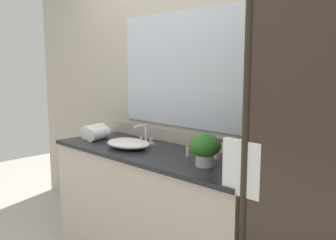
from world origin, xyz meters
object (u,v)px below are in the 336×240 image
faucet (145,138)px  rolled_towel_near_edge (93,131)px  rolled_towel_middle (98,134)px  potted_plant (205,148)px  sink_basin (128,143)px  amenity_bottle_body_wash (188,151)px  amenity_bottle_lotion (217,152)px

faucet → rolled_towel_near_edge: bearing=-165.4°
faucet → rolled_towel_middle: bearing=-158.3°
faucet → potted_plant: (0.75, -0.18, 0.07)m
sink_basin → potted_plant: size_ratio=1.88×
amenity_bottle_body_wash → sink_basin: bearing=-167.3°
rolled_towel_middle → sink_basin: bearing=-1.4°
amenity_bottle_lotion → faucet: bearing=-178.2°
amenity_bottle_body_wash → rolled_towel_near_edge: (-1.03, -0.08, 0.02)m
amenity_bottle_body_wash → amenity_bottle_lotion: 0.20m
sink_basin → rolled_towel_middle: (-0.41, 0.01, 0.02)m
sink_basin → rolled_towel_near_edge: (-0.52, 0.04, 0.03)m
faucet → rolled_towel_near_edge: size_ratio=0.76×
potted_plant → rolled_towel_near_edge: 1.28m
sink_basin → amenity_bottle_body_wash: (0.51, 0.11, 0.00)m
sink_basin → faucet: 0.18m
sink_basin → amenity_bottle_lotion: 0.72m
sink_basin → rolled_towel_middle: size_ratio=1.90×
amenity_bottle_lotion → potted_plant: bearing=-73.7°
rolled_towel_near_edge → amenity_bottle_lotion: bearing=7.4°
rolled_towel_middle → potted_plant: bearing=-0.6°
sink_basin → amenity_bottle_body_wash: amenity_bottle_body_wash is taller
sink_basin → amenity_bottle_body_wash: size_ratio=4.80×
potted_plant → amenity_bottle_body_wash: potted_plant is taller
potted_plant → amenity_bottle_lotion: (-0.06, 0.20, -0.08)m
potted_plant → rolled_towel_middle: potted_plant is taller
sink_basin → rolled_towel_near_edge: rolled_towel_near_edge is taller
potted_plant → rolled_towel_middle: size_ratio=1.01×
amenity_bottle_body_wash → amenity_bottle_lotion: amenity_bottle_lotion is taller
amenity_bottle_body_wash → rolled_towel_middle: bearing=-173.5°
amenity_bottle_lotion → rolled_towel_middle: bearing=-170.5°
sink_basin → rolled_towel_middle: bearing=178.6°
sink_basin → faucet: faucet is taller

